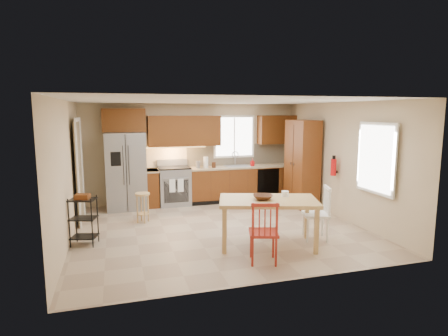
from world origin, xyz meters
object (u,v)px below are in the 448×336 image
pantry (302,164)px  bar_stool (143,208)px  chair_red (263,232)px  table_bowl (263,200)px  refrigerator (126,171)px  utility_cart (84,221)px  range_stove (174,186)px  soap_bottle (252,162)px  chair_white (316,213)px  dining_table (268,223)px  table_jar (285,195)px  fire_extinguisher (333,167)px

pantry → bar_stool: pantry is taller
chair_red → table_bowl: bearing=86.4°
refrigerator → utility_cart: 2.51m
range_stove → soap_bottle: (2.03, -0.08, 0.54)m
soap_bottle → chair_white: bearing=-89.6°
utility_cart → pantry: bearing=32.3°
dining_table → chair_red: size_ratio=1.70×
chair_white → utility_cart: size_ratio=1.14×
refrigerator → soap_bottle: size_ratio=9.53×
soap_bottle → chair_white: (0.02, -3.20, -0.51)m
pantry → utility_cart: bearing=-164.0°
table_jar → utility_cart: (-3.41, 0.83, -0.42)m
soap_bottle → utility_cart: 4.64m
range_stove → pantry: 3.19m
fire_extinguisher → table_jar: fire_extinguisher is taller
table_bowl → range_stove: bearing=106.7°
pantry → utility_cart: (-4.93, -1.41, -0.62)m
refrigerator → pantry: (4.13, -0.93, 0.14)m
fire_extinguisher → table_bowl: (-2.18, -1.30, -0.28)m
soap_bottle → bar_stool: size_ratio=0.31×
dining_table → chair_red: bearing=-101.1°
table_bowl → table_jar: (0.46, 0.10, 0.03)m
table_bowl → utility_cart: bearing=162.4°
chair_red → bar_stool: bearing=138.4°
table_bowl → bar_stool: size_ratio=0.54×
table_jar → dining_table: bearing=-164.1°
table_bowl → utility_cart: 3.12m
dining_table → bar_stool: 2.82m
pantry → chair_red: bearing=-126.7°
chair_white → bar_stool: bearing=73.2°
refrigerator → dining_table: 4.00m
range_stove → dining_table: range_stove is taller
bar_stool → fire_extinguisher: bearing=-7.8°
dining_table → utility_cart: size_ratio=1.94×
dining_table → utility_cart: bearing=-179.9°
table_bowl → dining_table: bearing=0.0°
fire_extinguisher → chair_white: fire_extinguisher is taller
range_stove → soap_bottle: bearing=-2.4°
chair_white → table_bowl: bearing=109.9°
utility_cart → table_jar: bearing=2.6°
dining_table → table_jar: (0.36, 0.10, 0.44)m
chair_red → table_jar: chair_red is taller
refrigerator → dining_table: (2.25, -3.27, -0.51)m
refrigerator → bar_stool: bearing=-77.4°
chair_red → chair_white: size_ratio=1.00×
refrigerator → utility_cart: size_ratio=2.14×
pantry → chair_red: size_ratio=2.16×
chair_red → table_jar: 1.10m
dining_table → chair_red: (-0.35, -0.65, 0.08)m
chair_white → utility_cart: bearing=94.7°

